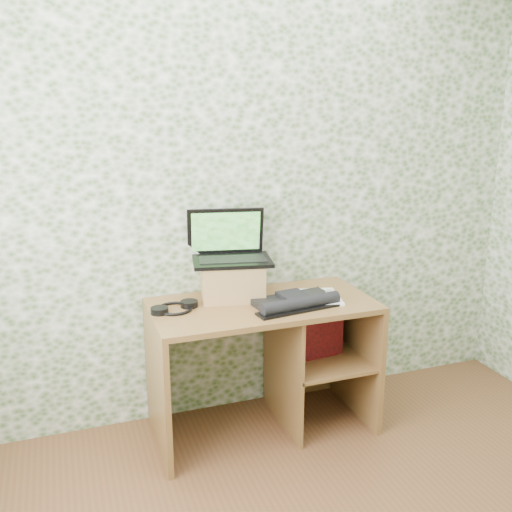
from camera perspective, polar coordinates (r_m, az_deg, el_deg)
name	(u,v)px	position (r m, az deg, el deg)	size (l,w,h in m)	color
wall_back	(244,193)	(3.22, -1.21, 6.32)	(3.50, 3.50, 0.00)	white
desk	(274,345)	(3.23, 1.79, -8.88)	(1.20, 0.60, 0.75)	brown
riser	(232,280)	(3.13, -2.40, -2.40)	(0.33, 0.28, 0.20)	#A5764A
laptop	(229,249)	(3.13, -2.68, 0.74)	(0.47, 0.37, 0.28)	black
keyboard	(296,302)	(3.03, 4.01, -4.56)	(0.50, 0.30, 0.07)	black
headphones	(175,308)	(3.00, -8.14, -5.15)	(0.26, 0.23, 0.03)	black
notepad	(321,297)	(3.16, 6.56, -4.11)	(0.19, 0.28, 0.01)	silver
mouse	(331,295)	(3.13, 7.56, -3.89)	(0.06, 0.10, 0.03)	silver
pen	(319,290)	(3.24, 6.28, -3.44)	(0.01, 0.01, 0.14)	black
red_box	(321,331)	(3.28, 6.49, -7.42)	(0.25, 0.08, 0.30)	maroon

